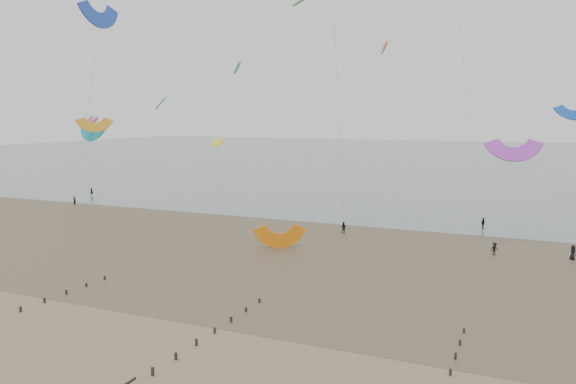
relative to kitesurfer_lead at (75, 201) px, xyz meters
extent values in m
plane|color=brown|center=(53.15, -48.06, -0.89)|extent=(500.00, 500.00, 0.00)
plane|color=#475654|center=(53.15, 151.94, -0.86)|extent=(500.00, 500.00, 0.00)
plane|color=#473A28|center=(53.15, -13.06, -0.87)|extent=(500.00, 500.00, 0.00)
ellipsoid|color=slate|center=(35.15, -26.06, -0.88)|extent=(23.60, 14.36, 0.01)
ellipsoid|color=slate|center=(65.15, -10.06, -0.88)|extent=(33.64, 18.32, 0.01)
ellipsoid|color=slate|center=(13.15, -8.06, -0.88)|extent=(26.95, 14.22, 0.01)
cube|color=black|center=(39.15, -46.59, -0.66)|extent=(0.16, 0.16, 0.57)
cube|color=black|center=(39.15, -43.96, -0.67)|extent=(0.16, 0.16, 0.54)
cube|color=black|center=(39.15, -41.32, -0.68)|extent=(0.16, 0.16, 0.51)
cube|color=black|center=(39.15, -38.69, -0.70)|extent=(0.16, 0.16, 0.48)
cube|color=black|center=(39.15, -36.06, -0.71)|extent=(0.16, 0.16, 0.45)
cube|color=black|center=(57.15, -51.85, -0.63)|extent=(0.16, 0.16, 0.62)
cube|color=black|center=(57.15, -49.22, -0.64)|extent=(0.16, 0.16, 0.59)
cube|color=black|center=(57.15, -46.59, -0.66)|extent=(0.16, 0.16, 0.57)
cube|color=black|center=(57.15, -43.96, -0.67)|extent=(0.16, 0.16, 0.54)
cube|color=black|center=(57.15, -41.32, -0.68)|extent=(0.16, 0.16, 0.51)
cube|color=black|center=(57.15, -38.69, -0.70)|extent=(0.16, 0.16, 0.48)
cube|color=black|center=(57.15, -36.06, -0.71)|extent=(0.16, 0.16, 0.45)
cube|color=black|center=(75.15, -43.96, -0.67)|extent=(0.16, 0.16, 0.54)
cube|color=black|center=(75.15, -41.32, -0.68)|extent=(0.16, 0.16, 0.51)
cube|color=black|center=(75.15, -38.69, -0.70)|extent=(0.16, 0.16, 0.48)
cube|color=black|center=(75.15, -36.06, -0.71)|extent=(0.16, 0.16, 0.45)
imported|color=black|center=(0.00, 0.00, 0.00)|extent=(0.66, 0.44, 1.78)
imported|color=black|center=(75.73, -8.86, -0.07)|extent=(1.21, 1.12, 1.64)
imported|color=black|center=(54.79, -3.88, -0.06)|extent=(0.96, 0.85, 1.65)
imported|color=black|center=(-6.29, 11.31, -0.01)|extent=(0.75, 0.63, 1.75)
imported|color=black|center=(73.13, 7.36, -0.01)|extent=(0.79, 1.11, 1.76)
imported|color=black|center=(84.38, -7.40, 0.01)|extent=(0.93, 1.04, 1.79)
camera|label=1|loc=(79.29, -80.35, 16.18)|focal=35.00mm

